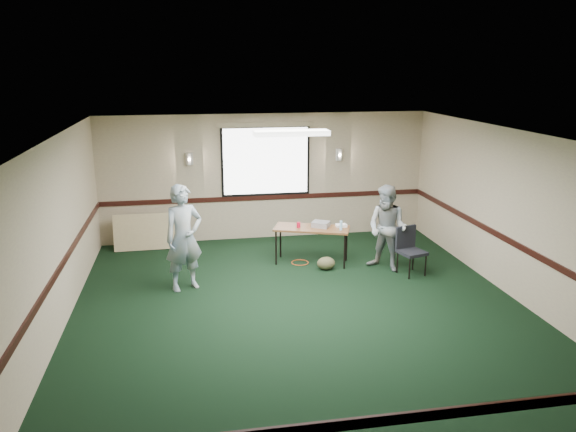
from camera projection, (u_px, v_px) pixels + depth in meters
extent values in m
plane|color=black|center=(303.00, 313.00, 8.60)|extent=(8.00, 8.00, 0.00)
plane|color=#CAB892|center=(266.00, 177.00, 12.04)|extent=(7.00, 0.00, 7.00)
plane|color=#CAB892|center=(406.00, 370.00, 4.44)|extent=(7.00, 0.00, 7.00)
plane|color=#CAB892|center=(53.00, 242.00, 7.64)|extent=(0.00, 8.00, 8.00)
plane|color=#CAB892|center=(521.00, 218.00, 8.84)|extent=(0.00, 8.00, 8.00)
plane|color=silver|center=(304.00, 137.00, 7.89)|extent=(8.00, 8.00, 0.00)
cube|color=black|center=(266.00, 197.00, 12.15)|extent=(7.00, 0.03, 0.10)
cube|color=black|center=(403.00, 418.00, 4.57)|extent=(7.00, 0.03, 0.10)
cube|color=black|center=(57.00, 273.00, 7.76)|extent=(0.03, 8.00, 0.10)
cube|color=black|center=(517.00, 245.00, 8.96)|extent=(0.03, 8.00, 0.10)
cube|color=black|center=(266.00, 161.00, 11.93)|extent=(1.90, 0.01, 1.50)
cube|color=white|center=(266.00, 161.00, 11.92)|extent=(1.80, 0.02, 1.40)
cube|color=tan|center=(265.00, 125.00, 11.72)|extent=(2.05, 0.08, 0.10)
cylinder|color=silver|center=(189.00, 159.00, 11.59)|extent=(0.16, 0.16, 0.25)
cylinder|color=silver|center=(339.00, 155.00, 12.14)|extent=(0.16, 0.16, 0.25)
cube|color=white|center=(291.00, 133.00, 8.85)|extent=(1.20, 0.32, 0.08)
cube|color=#503416|center=(312.00, 228.00, 10.62)|extent=(1.52, 1.02, 0.04)
cylinder|color=black|center=(276.00, 248.00, 10.60)|extent=(0.03, 0.03, 0.67)
cylinder|color=black|center=(345.00, 252.00, 10.38)|extent=(0.03, 0.03, 0.67)
cylinder|color=black|center=(281.00, 241.00, 11.03)|extent=(0.03, 0.03, 0.67)
cylinder|color=black|center=(346.00, 244.00, 10.81)|extent=(0.03, 0.03, 0.67)
cube|color=#999AA1|center=(321.00, 224.00, 10.64)|extent=(0.40, 0.38, 0.10)
cube|color=white|center=(341.00, 225.00, 10.66)|extent=(0.20, 0.16, 0.05)
cylinder|color=red|center=(299.00, 225.00, 10.59)|extent=(0.07, 0.07, 0.11)
cylinder|color=#99D4FB|center=(341.00, 226.00, 10.42)|extent=(0.05, 0.05, 0.18)
ellipsoid|color=#474629|center=(326.00, 263.00, 10.40)|extent=(0.35, 0.28, 0.24)
torus|color=#DC531B|center=(300.00, 263.00, 10.77)|extent=(0.37, 0.37, 0.02)
cube|color=tan|center=(150.00, 232.00, 11.50)|extent=(1.46, 0.24, 0.74)
cube|color=black|center=(412.00, 252.00, 10.08)|extent=(0.52, 0.52, 0.06)
cube|color=black|center=(406.00, 237.00, 10.20)|extent=(0.42, 0.16, 0.42)
cylinder|color=black|center=(410.00, 269.00, 9.91)|extent=(0.03, 0.03, 0.39)
cylinder|color=black|center=(426.00, 266.00, 10.06)|extent=(0.03, 0.03, 0.39)
cylinder|color=black|center=(397.00, 263.00, 10.22)|extent=(0.03, 0.03, 0.39)
cylinder|color=black|center=(413.00, 260.00, 10.37)|extent=(0.03, 0.03, 0.39)
imported|color=#456C98|center=(184.00, 238.00, 9.32)|extent=(0.77, 0.65, 1.80)
imported|color=#799BBD|center=(387.00, 228.00, 10.24)|extent=(0.97, 0.97, 1.59)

